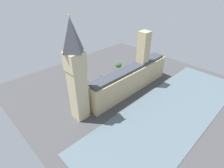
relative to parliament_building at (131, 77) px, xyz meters
name	(u,v)px	position (x,y,z in m)	size (l,w,h in m)	color
ground_plane	(127,89)	(1.99, 1.38, -9.73)	(137.52, 137.52, 0.00)	#424244
river_thames	(171,111)	(-31.71, 1.38, -9.60)	(40.02, 123.76, 0.25)	slate
parliament_building	(131,77)	(0.00, 0.00, 0.00)	(10.24, 67.52, 37.96)	tan
clock_tower	(76,72)	(1.94, 40.59, 18.34)	(8.48, 8.48, 54.27)	#CCBA8E
car_yellow_cab_trailing	(135,71)	(14.19, -22.11, -8.84)	(2.00, 4.72, 1.74)	gold
car_black_kerbside	(131,74)	(13.51, -16.56, -8.84)	(1.86, 4.53, 1.74)	black
car_blue_midblock	(122,77)	(14.38, -6.75, -8.84)	(2.11, 4.43, 1.74)	navy
double_decker_bus_by_river_gate	(112,81)	(13.82, 4.28, -7.10)	(3.49, 10.69, 4.75)	red
car_silver_leading	(103,90)	(11.91, 14.98, -8.84)	(2.04, 4.24, 1.74)	#B7B7BC
double_decker_bus_corner	(91,93)	(12.49, 24.57, -7.10)	(3.39, 10.67, 4.75)	red
pedestrian_far_end	(122,84)	(7.88, 0.13, -8.98)	(0.61, 0.68, 1.67)	navy
plane_tree_opposite_hall	(118,65)	(22.63, -11.41, -3.02)	(4.69, 4.69, 8.78)	brown
plane_tree_near_tower	(79,83)	(21.95, 27.18, -2.26)	(6.06, 6.06, 10.08)	brown
street_lamp_under_trees	(101,76)	(21.84, 7.80, -4.88)	(0.56, 0.56, 7.05)	black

